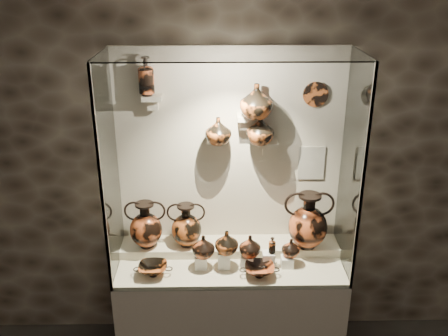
# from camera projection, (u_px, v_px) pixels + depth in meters

# --- Properties ---
(wall_back) EXTENTS (5.00, 0.02, 3.20)m
(wall_back) POSITION_uv_depth(u_px,v_px,m) (230.00, 153.00, 3.77)
(wall_back) COLOR #2D241C
(wall_back) RESTS_ON ground
(plinth) EXTENTS (1.70, 0.60, 0.80)m
(plinth) POSITION_uv_depth(u_px,v_px,m) (230.00, 309.00, 3.93)
(plinth) COLOR #C2B49C
(plinth) RESTS_ON floor
(front_tier) EXTENTS (1.68, 0.58, 0.03)m
(front_tier) POSITION_uv_depth(u_px,v_px,m) (230.00, 264.00, 3.77)
(front_tier) COLOR beige
(front_tier) RESTS_ON plinth
(rear_tier) EXTENTS (1.70, 0.25, 0.10)m
(rear_tier) POSITION_uv_depth(u_px,v_px,m) (230.00, 248.00, 3.92)
(rear_tier) COLOR beige
(rear_tier) RESTS_ON plinth
(back_panel) EXTENTS (1.70, 0.03, 1.60)m
(back_panel) POSITION_uv_depth(u_px,v_px,m) (230.00, 153.00, 3.76)
(back_panel) COLOR #C2B49C
(back_panel) RESTS_ON plinth
(glass_front) EXTENTS (1.70, 0.01, 1.60)m
(glass_front) POSITION_uv_depth(u_px,v_px,m) (232.00, 187.00, 3.20)
(glass_front) COLOR white
(glass_front) RESTS_ON plinth
(glass_left) EXTENTS (0.01, 0.60, 1.60)m
(glass_left) POSITION_uv_depth(u_px,v_px,m) (109.00, 170.00, 3.46)
(glass_left) COLOR white
(glass_left) RESTS_ON plinth
(glass_right) EXTENTS (0.01, 0.60, 1.60)m
(glass_right) POSITION_uv_depth(u_px,v_px,m) (352.00, 168.00, 3.49)
(glass_right) COLOR white
(glass_right) RESTS_ON plinth
(glass_top) EXTENTS (1.70, 0.60, 0.01)m
(glass_top) POSITION_uv_depth(u_px,v_px,m) (232.00, 54.00, 3.16)
(glass_top) COLOR white
(glass_top) RESTS_ON back_panel
(frame_post_left) EXTENTS (0.02, 0.02, 1.60)m
(frame_post_left) POSITION_uv_depth(u_px,v_px,m) (101.00, 187.00, 3.19)
(frame_post_left) COLOR gray
(frame_post_left) RESTS_ON plinth
(frame_post_right) EXTENTS (0.02, 0.02, 1.60)m
(frame_post_right) POSITION_uv_depth(u_px,v_px,m) (362.00, 185.00, 3.22)
(frame_post_right) COLOR gray
(frame_post_right) RESTS_ON plinth
(pedestal_a) EXTENTS (0.09, 0.09, 0.10)m
(pedestal_a) POSITION_uv_depth(u_px,v_px,m) (201.00, 261.00, 3.70)
(pedestal_a) COLOR white
(pedestal_a) RESTS_ON front_tier
(pedestal_b) EXTENTS (0.09, 0.09, 0.13)m
(pedestal_b) POSITION_uv_depth(u_px,v_px,m) (224.00, 259.00, 3.70)
(pedestal_b) COLOR white
(pedestal_b) RESTS_ON front_tier
(pedestal_c) EXTENTS (0.09, 0.09, 0.09)m
(pedestal_c) POSITION_uv_depth(u_px,v_px,m) (247.00, 261.00, 3.71)
(pedestal_c) COLOR white
(pedestal_c) RESTS_ON front_tier
(pedestal_d) EXTENTS (0.09, 0.09, 0.12)m
(pedestal_d) POSITION_uv_depth(u_px,v_px,m) (268.00, 259.00, 3.70)
(pedestal_d) COLOR white
(pedestal_d) RESTS_ON front_tier
(pedestal_e) EXTENTS (0.09, 0.09, 0.08)m
(pedestal_e) POSITION_uv_depth(u_px,v_px,m) (287.00, 261.00, 3.71)
(pedestal_e) COLOR white
(pedestal_e) RESTS_ON front_tier
(bracket_ul) EXTENTS (0.14, 0.12, 0.04)m
(bracket_ul) POSITION_uv_depth(u_px,v_px,m) (152.00, 98.00, 3.51)
(bracket_ul) COLOR #C2B49C
(bracket_ul) RESTS_ON back_panel
(bracket_ca) EXTENTS (0.14, 0.12, 0.04)m
(bracket_ca) POSITION_uv_depth(u_px,v_px,m) (216.00, 144.00, 3.65)
(bracket_ca) COLOR #C2B49C
(bracket_ca) RESTS_ON back_panel
(bracket_cb) EXTENTS (0.10, 0.12, 0.04)m
(bracket_cb) POSITION_uv_depth(u_px,v_px,m) (244.00, 117.00, 3.58)
(bracket_cb) COLOR #C2B49C
(bracket_cb) RESTS_ON back_panel
(bracket_cc) EXTENTS (0.14, 0.12, 0.04)m
(bracket_cc) POSITION_uv_depth(u_px,v_px,m) (268.00, 144.00, 3.66)
(bracket_cc) COLOR #C2B49C
(bracket_cc) RESTS_ON back_panel
(amphora_left) EXTENTS (0.37, 0.37, 0.37)m
(amphora_left) POSITION_uv_depth(u_px,v_px,m) (146.00, 225.00, 3.79)
(amphora_left) COLOR #AE4821
(amphora_left) RESTS_ON rear_tier
(amphora_mid) EXTENTS (0.35, 0.35, 0.35)m
(amphora_mid) POSITION_uv_depth(u_px,v_px,m) (186.00, 225.00, 3.81)
(amphora_mid) COLOR #AF501F
(amphora_mid) RESTS_ON rear_tier
(amphora_right) EXTENTS (0.42, 0.42, 0.45)m
(amphora_right) POSITION_uv_depth(u_px,v_px,m) (308.00, 221.00, 3.77)
(amphora_right) COLOR #AE4821
(amphora_right) RESTS_ON rear_tier
(jug_a) EXTENTS (0.21, 0.21, 0.17)m
(jug_a) POSITION_uv_depth(u_px,v_px,m) (203.00, 246.00, 3.63)
(jug_a) COLOR #AE4821
(jug_a) RESTS_ON pedestal_a
(jug_b) EXTENTS (0.21, 0.21, 0.18)m
(jug_b) POSITION_uv_depth(u_px,v_px,m) (227.00, 242.00, 3.62)
(jug_b) COLOR #AF501F
(jug_b) RESTS_ON pedestal_b
(jug_c) EXTENTS (0.20, 0.20, 0.17)m
(jug_c) POSITION_uv_depth(u_px,v_px,m) (250.00, 246.00, 3.66)
(jug_c) COLOR #AE4821
(jug_c) RESTS_ON pedestal_c
(jug_e) EXTENTS (0.17, 0.17, 0.14)m
(jug_e) POSITION_uv_depth(u_px,v_px,m) (291.00, 248.00, 3.69)
(jug_e) COLOR #AE4821
(jug_e) RESTS_ON pedestal_e
(lekythos_small) EXTENTS (0.06, 0.06, 0.14)m
(lekythos_small) POSITION_uv_depth(u_px,v_px,m) (272.00, 244.00, 3.65)
(lekythos_small) COLOR #AF501F
(lekythos_small) RESTS_ON pedestal_d
(kylix_left) EXTENTS (0.27, 0.23, 0.11)m
(kylix_left) POSITION_uv_depth(u_px,v_px,m) (153.00, 269.00, 3.60)
(kylix_left) COLOR #AF501F
(kylix_left) RESTS_ON front_tier
(kylix_right) EXTENTS (0.35, 0.33, 0.11)m
(kylix_right) POSITION_uv_depth(u_px,v_px,m) (260.00, 269.00, 3.59)
(kylix_right) COLOR #AE4821
(kylix_right) RESTS_ON front_tier
(lekythos_tall) EXTENTS (0.15, 0.15, 0.30)m
(lekythos_tall) POSITION_uv_depth(u_px,v_px,m) (146.00, 74.00, 3.43)
(lekythos_tall) COLOR #AE4821
(lekythos_tall) RESTS_ON bracket_ul
(ovoid_vase_a) EXTENTS (0.23, 0.23, 0.20)m
(ovoid_vase_a) POSITION_uv_depth(u_px,v_px,m) (218.00, 131.00, 3.57)
(ovoid_vase_a) COLOR #AF501F
(ovoid_vase_a) RESTS_ON bracket_ca
(ovoid_vase_b) EXTENTS (0.31, 0.31, 0.24)m
(ovoid_vase_b) POSITION_uv_depth(u_px,v_px,m) (256.00, 101.00, 3.46)
(ovoid_vase_b) COLOR #AF501F
(ovoid_vase_b) RESTS_ON bracket_cb
(ovoid_vase_c) EXTENTS (0.22, 0.22, 0.21)m
(ovoid_vase_c) POSITION_uv_depth(u_px,v_px,m) (260.00, 130.00, 3.56)
(ovoid_vase_c) COLOR #AF501F
(ovoid_vase_c) RESTS_ON bracket_cc
(wall_plate) EXTENTS (0.18, 0.02, 0.18)m
(wall_plate) POSITION_uv_depth(u_px,v_px,m) (316.00, 94.00, 3.57)
(wall_plate) COLOR #B05122
(wall_plate) RESTS_ON back_panel
(info_placard) EXTENTS (0.20, 0.01, 0.27)m
(info_placard) POSITION_uv_depth(u_px,v_px,m) (311.00, 163.00, 3.78)
(info_placard) COLOR beige
(info_placard) RESTS_ON back_panel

